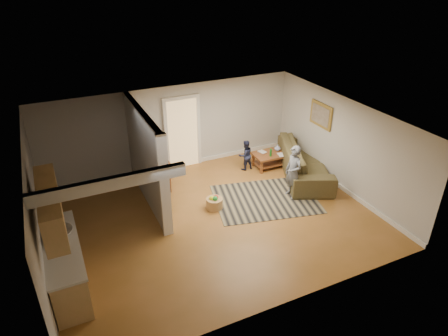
% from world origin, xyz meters
% --- Properties ---
extents(ground, '(7.50, 7.50, 0.00)m').
position_xyz_m(ground, '(0.00, 0.00, 0.00)').
color(ground, brown).
rests_on(ground, ground).
extents(room_shell, '(7.54, 6.02, 2.52)m').
position_xyz_m(room_shell, '(-1.07, 0.43, 1.46)').
color(room_shell, '#B8B6B0').
rests_on(room_shell, ground).
extents(area_rug, '(3.00, 2.47, 0.01)m').
position_xyz_m(area_rug, '(1.58, 0.24, 0.01)').
color(area_rug, black).
rests_on(area_rug, ground).
extents(sofa, '(2.25, 3.16, 0.86)m').
position_xyz_m(sofa, '(3.30, 0.99, 0.00)').
color(sofa, '#4D4226').
rests_on(sofa, ground).
extents(coffee_table, '(1.15, 0.69, 0.67)m').
position_xyz_m(coffee_table, '(2.70, 1.76, 0.34)').
color(coffee_table, maroon).
rests_on(coffee_table, ground).
extents(tv_console, '(0.55, 1.33, 1.13)m').
position_xyz_m(tv_console, '(-0.74, 2.19, 0.75)').
color(tv_console, maroon).
rests_on(tv_console, ground).
extents(speaker_left, '(0.11, 0.11, 0.89)m').
position_xyz_m(speaker_left, '(-1.00, 1.02, 0.45)').
color(speaker_left, black).
rests_on(speaker_left, ground).
extents(speaker_right, '(0.12, 0.12, 0.99)m').
position_xyz_m(speaker_right, '(-1.00, 1.40, 0.49)').
color(speaker_right, black).
rests_on(speaker_right, ground).
extents(toy_basket, '(0.42, 0.42, 0.37)m').
position_xyz_m(toy_basket, '(0.20, 0.43, 0.15)').
color(toy_basket, '#A87949').
rests_on(toy_basket, ground).
extents(child, '(0.39, 0.55, 1.45)m').
position_xyz_m(child, '(2.28, 0.08, 0.00)').
color(child, slate).
rests_on(child, ground).
extents(toddler, '(0.47, 0.38, 0.93)m').
position_xyz_m(toddler, '(1.88, 1.96, 0.00)').
color(toddler, '#1C203C').
rests_on(toddler, ground).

